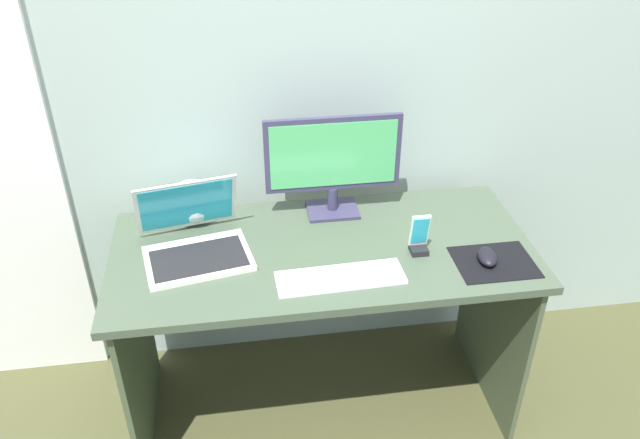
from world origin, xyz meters
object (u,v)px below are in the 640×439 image
keyboard_external (340,278)px  fishbowl (192,202)px  monitor (333,161)px  laptop (194,240)px  mouse (487,257)px  phone_in_dock (419,239)px

keyboard_external → fishbowl: bearing=135.9°
monitor → keyboard_external: monitor is taller
monitor → laptop: 0.54m
monitor → fishbowl: size_ratio=2.97×
mouse → phone_in_dock: bearing=165.5°
laptop → fishbowl: laptop is taller
monitor → fishbowl: 0.50m
laptop → keyboard_external: 0.49m
monitor → phone_in_dock: (0.24, -0.28, -0.15)m
laptop → mouse: 0.94m
monitor → fishbowl: (-0.49, 0.01, -0.13)m
laptop → mouse: laptop is taller
phone_in_dock → fishbowl: bearing=157.7°
mouse → phone_in_dock: size_ratio=0.72×
monitor → fishbowl: monitor is taller
keyboard_external → mouse: (0.47, 0.02, 0.02)m
keyboard_external → laptop: bearing=152.5°
monitor → phone_in_dock: size_ratio=3.36×
fishbowl → phone_in_dock: (0.72, -0.30, -0.03)m
laptop → mouse: size_ratio=3.81×
keyboard_external → phone_in_dock: (0.28, 0.11, 0.04)m
monitor → laptop: size_ratio=1.23×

